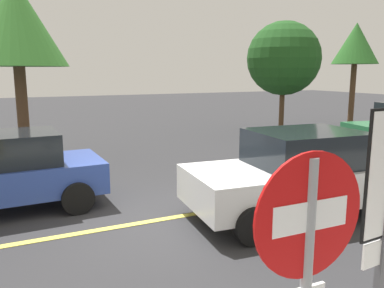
# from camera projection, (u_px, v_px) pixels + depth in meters

# --- Properties ---
(ground_plane) EXTENTS (80.00, 80.00, 0.00)m
(ground_plane) POSITION_uv_depth(u_px,v_px,m) (164.00, 219.00, 7.48)
(ground_plane) COLOR #2D2D30
(lane_marking_centre) EXTENTS (28.00, 0.16, 0.01)m
(lane_marking_centre) POSITION_uv_depth(u_px,v_px,m) (289.00, 198.00, 8.74)
(lane_marking_centre) COLOR #E0D14C
(stop_sign) EXTENTS (0.76, 0.07, 2.34)m
(stop_sign) POSITION_uv_depth(u_px,v_px,m) (306.00, 274.00, 2.32)
(stop_sign) COLOR gray
(stop_sign) RESTS_ON ground_plane
(car_white_behind_van) EXTENTS (4.37, 2.37, 1.66)m
(car_white_behind_van) POSITION_uv_depth(u_px,v_px,m) (298.00, 173.00, 7.62)
(car_white_behind_van) COLOR white
(car_white_behind_van) RESTS_ON ground_plane
(car_blue_far_lane) EXTENTS (4.13, 2.08, 1.58)m
(car_blue_far_lane) POSITION_uv_depth(u_px,v_px,m) (0.00, 172.00, 7.82)
(car_blue_far_lane) COLOR #2D479E
(car_blue_far_lane) RESTS_ON ground_plane
(tree_left_verge) EXTENTS (3.18, 3.18, 4.92)m
(tree_left_verge) POSITION_uv_depth(u_px,v_px,m) (284.00, 59.00, 17.02)
(tree_left_verge) COLOR #513823
(tree_left_verge) RESTS_ON ground_plane
(tree_centre_verge) EXTENTS (2.30, 2.30, 5.19)m
(tree_centre_verge) POSITION_uv_depth(u_px,v_px,m) (356.00, 45.00, 19.82)
(tree_centre_verge) COLOR #513823
(tree_centre_verge) RESTS_ON ground_plane
(tree_right_verge) EXTENTS (2.84, 2.84, 5.45)m
(tree_right_verge) POSITION_uv_depth(u_px,v_px,m) (16.00, 23.00, 11.26)
(tree_right_verge) COLOR #513823
(tree_right_verge) RESTS_ON ground_plane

